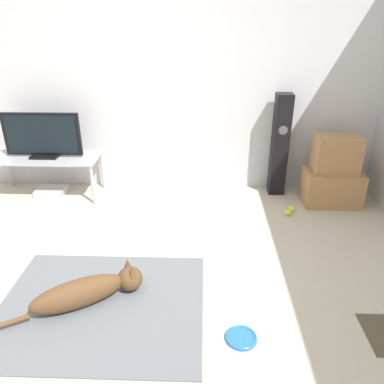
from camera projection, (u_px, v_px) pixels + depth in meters
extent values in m
plane|color=#BCB29E|center=(112.00, 302.00, 2.71)|extent=(12.00, 12.00, 0.00)
cube|color=silver|center=(145.00, 77.00, 4.06)|extent=(8.00, 0.06, 2.55)
cube|color=slate|center=(101.00, 306.00, 2.67)|extent=(1.45, 1.19, 0.01)
ellipsoid|color=brown|center=(78.00, 294.00, 2.62)|extent=(0.66, 0.49, 0.21)
sphere|color=brown|center=(130.00, 279.00, 2.78)|extent=(0.18, 0.18, 0.18)
cone|color=brown|center=(128.00, 264.00, 2.78)|extent=(0.06, 0.06, 0.08)
cone|color=brown|center=(132.00, 271.00, 2.70)|extent=(0.06, 0.06, 0.08)
cylinder|color=brown|center=(12.00, 322.00, 2.46)|extent=(0.20, 0.14, 0.03)
cylinder|color=blue|center=(241.00, 338.00, 2.39)|extent=(0.20, 0.20, 0.02)
torus|color=blue|center=(241.00, 337.00, 2.39)|extent=(0.20, 0.20, 0.02)
cube|color=#A87A4C|center=(331.00, 187.00, 4.07)|extent=(0.59, 0.40, 0.37)
cube|color=#A87A4C|center=(336.00, 154.00, 3.92)|extent=(0.46, 0.30, 0.39)
cube|color=black|center=(280.00, 146.00, 4.15)|extent=(0.18, 0.18, 1.14)
cylinder|color=#4C4C51|center=(283.00, 130.00, 3.99)|extent=(0.10, 0.00, 0.10)
cube|color=#A8A8AD|center=(46.00, 158.00, 4.14)|extent=(1.17, 0.49, 0.02)
cylinder|color=#A8A8AD|center=(93.00, 185.00, 4.03)|extent=(0.04, 0.04, 0.44)
cylinder|color=#A8A8AD|center=(10.00, 169.00, 4.45)|extent=(0.04, 0.04, 0.44)
cylinder|color=#A8A8AD|center=(103.00, 170.00, 4.42)|extent=(0.04, 0.04, 0.44)
cube|color=black|center=(46.00, 156.00, 4.13)|extent=(0.29, 0.20, 0.03)
cube|color=black|center=(42.00, 134.00, 4.03)|extent=(0.84, 0.04, 0.46)
cube|color=black|center=(41.00, 135.00, 4.02)|extent=(0.77, 0.01, 0.42)
sphere|color=#C6E033|center=(292.00, 209.00, 3.94)|extent=(0.07, 0.07, 0.07)
sphere|color=#C6E033|center=(288.00, 213.00, 3.87)|extent=(0.07, 0.07, 0.07)
cube|color=#B7B7BC|center=(51.00, 192.00, 4.32)|extent=(0.32, 0.24, 0.08)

